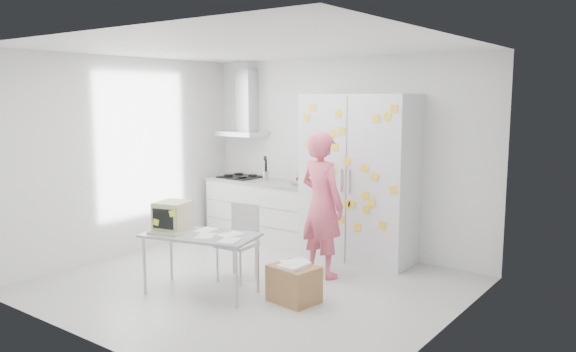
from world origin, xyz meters
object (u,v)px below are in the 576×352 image
Objects in this scene: chair at (240,237)px; cardboard_box at (294,283)px; person at (322,205)px; desk at (183,224)px.

cardboard_box is at bearing -20.41° from chair.
desk is (-0.98, -1.34, -0.13)m from person.
desk is 1.42m from cardboard_box.
chair is (-0.72, -0.67, -0.37)m from person.
person is at bearing 39.48° from desk.
cardboard_box is at bearing 4.93° from desk.
desk is 2.52× the size of cardboard_box.
desk is 0.76m from chair.
person reaches higher than desk.
chair is 1.04m from cardboard_box.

